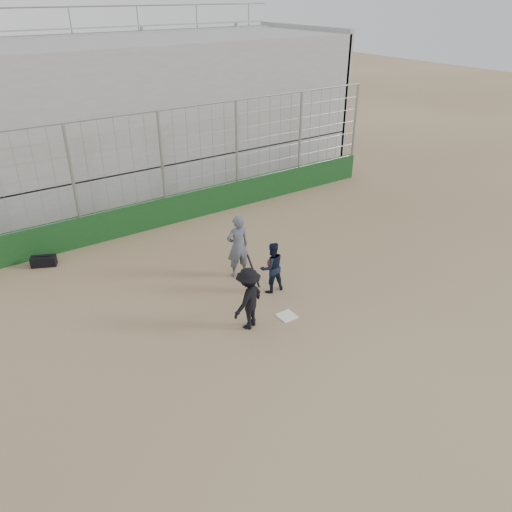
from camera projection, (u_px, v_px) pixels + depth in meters
ground at (287, 316)px, 12.85m from camera, size 90.00×90.00×0.00m
home_plate at (287, 316)px, 12.84m from camera, size 0.44×0.44×0.02m
backstop at (165, 199)px, 17.48m from camera, size 18.10×0.25×4.04m
bleachers at (108, 116)px, 20.14m from camera, size 20.25×6.70×6.98m
batter_at_plate at (248, 299)px, 12.10m from camera, size 1.21×0.97×1.80m
catcher_crouched at (272, 275)px, 13.69m from camera, size 0.77×0.62×1.03m
umpire at (238, 249)px, 14.31m from camera, size 0.74×0.53×1.71m
equipment_bag at (44, 261)px, 15.13m from camera, size 0.79×0.59×0.35m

